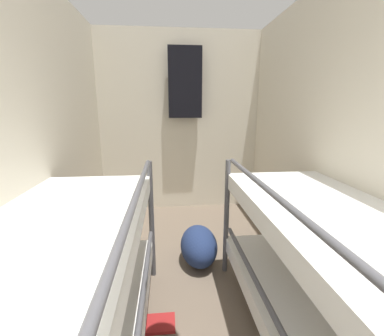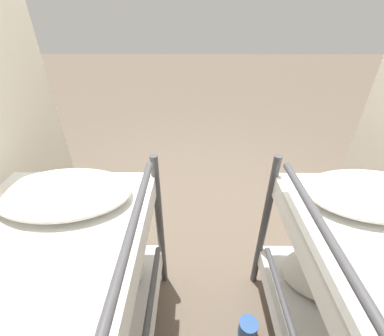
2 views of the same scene
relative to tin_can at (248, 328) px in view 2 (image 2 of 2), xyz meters
The scene contains 2 objects.
ground_plane 0.97m from the tin_can, 77.22° to the right, with size 20.00×20.00×0.00m, color #6B5B4C.
tin_can is the anchor object (origin of this frame).
Camera 2 is at (0.12, 1.73, 1.69)m, focal length 24.00 mm.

